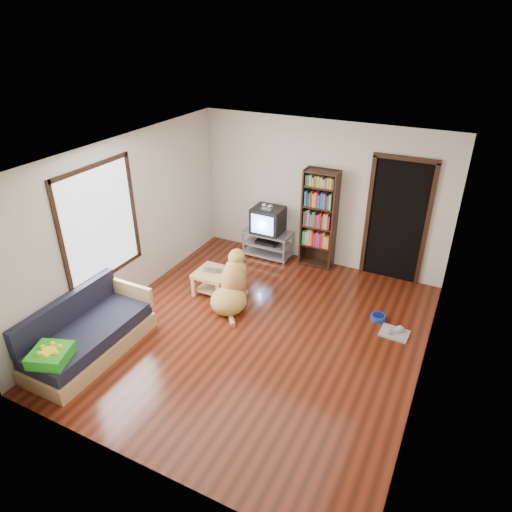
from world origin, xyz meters
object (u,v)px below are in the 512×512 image
at_px(coffee_table, 213,278).
at_px(dog, 232,287).
at_px(grey_rag, 394,333).
at_px(crt_tv, 268,219).
at_px(green_cushion, 51,355).
at_px(tv_stand, 268,243).
at_px(dog_bowl, 378,317).
at_px(laptop, 212,272).
at_px(bookshelf, 319,214).
at_px(sofa, 88,336).

relative_size(coffee_table, dog, 0.52).
height_order(grey_rag, crt_tv, crt_tv).
height_order(green_cushion, crt_tv, crt_tv).
bearing_deg(grey_rag, tv_stand, 152.82).
relative_size(dog_bowl, tv_stand, 0.24).
height_order(grey_rag, tv_stand, tv_stand).
relative_size(tv_stand, coffee_table, 1.64).
height_order(tv_stand, coffee_table, tv_stand).
distance_m(laptop, coffee_table, 0.14).
distance_m(dog_bowl, crt_tv, 2.75).
distance_m(laptop, bookshelf, 2.17).
xyz_separation_m(grey_rag, tv_stand, (-2.69, 1.38, 0.25)).
distance_m(grey_rag, dog, 2.53).
relative_size(laptop, dog, 0.29).
relative_size(dog_bowl, crt_tv, 0.38).
bearing_deg(crt_tv, bookshelf, 4.32).
bearing_deg(laptop, tv_stand, 67.31).
bearing_deg(sofa, dog, 57.47).
relative_size(grey_rag, bookshelf, 0.22).
xyz_separation_m(laptop, bookshelf, (1.19, 1.71, 0.59)).
height_order(bookshelf, coffee_table, bookshelf).
bearing_deg(bookshelf, dog, -111.57).
height_order(sofa, dog, dog).
relative_size(laptop, dog_bowl, 1.39).
relative_size(dog_bowl, coffee_table, 0.40).
bearing_deg(laptop, dog_bowl, -3.75).
bearing_deg(laptop, green_cushion, -116.96).
bearing_deg(grey_rag, green_cushion, -140.35).
bearing_deg(dog_bowl, grey_rag, -39.81).
distance_m(bookshelf, sofa, 4.26).
bearing_deg(tv_stand, dog_bowl, -25.34).
distance_m(bookshelf, coffee_table, 2.18).
distance_m(grey_rag, coffee_table, 2.95).
xyz_separation_m(bookshelf, sofa, (-1.92, -3.72, -0.74)).
xyz_separation_m(coffee_table, dog, (0.45, -0.18, 0.05)).
xyz_separation_m(laptop, coffee_table, (-0.00, 0.03, -0.13)).
relative_size(laptop, sofa, 0.17).
height_order(grey_rag, coffee_table, coffee_table).
bearing_deg(dog, laptop, 161.84).
height_order(green_cushion, dog, dog).
height_order(sofa, coffee_table, sofa).
bearing_deg(laptop, sofa, -124.26).
bearing_deg(tv_stand, coffee_table, -98.62).
bearing_deg(dog_bowl, sofa, -143.41).
bearing_deg(tv_stand, crt_tv, 90.00).
bearing_deg(grey_rag, crt_tv, 152.45).
height_order(laptop, crt_tv, crt_tv).
xyz_separation_m(dog_bowl, crt_tv, (-2.39, 1.15, 0.70)).
bearing_deg(laptop, grey_rag, -9.61).
xyz_separation_m(dog_bowl, sofa, (-3.37, -2.50, 0.22)).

